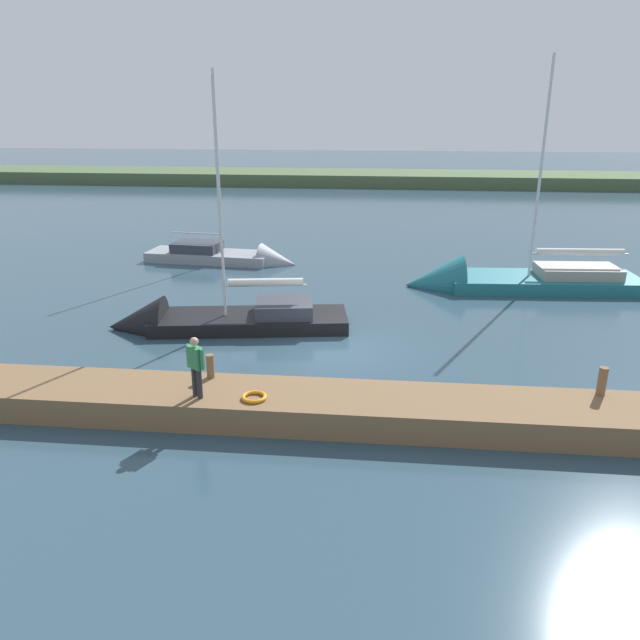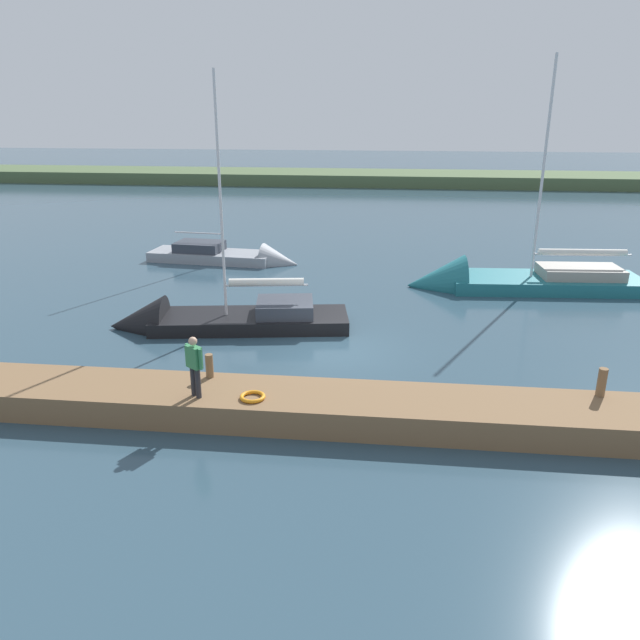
# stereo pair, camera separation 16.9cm
# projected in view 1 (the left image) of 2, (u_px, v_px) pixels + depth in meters

# --- Properties ---
(ground_plane) EXTENTS (200.00, 200.00, 0.00)m
(ground_plane) POSITION_uv_depth(u_px,v_px,m) (335.00, 351.00, 20.88)
(ground_plane) COLOR #2D4756
(far_shoreline) EXTENTS (180.00, 8.00, 2.40)m
(far_shoreline) POSITION_uv_depth(u_px,v_px,m) (371.00, 184.00, 65.90)
(far_shoreline) COLOR #4C603D
(far_shoreline) RESTS_ON ground_plane
(dock_pier) EXTENTS (20.76, 2.14, 0.75)m
(dock_pier) POSITION_uv_depth(u_px,v_px,m) (320.00, 407.00, 16.14)
(dock_pier) COLOR brown
(dock_pier) RESTS_ON ground_plane
(mooring_post_near) EXTENTS (0.23, 0.23, 0.76)m
(mooring_post_near) POSITION_uv_depth(u_px,v_px,m) (602.00, 381.00, 15.88)
(mooring_post_near) COLOR brown
(mooring_post_near) RESTS_ON dock_pier
(mooring_post_far) EXTENTS (0.21, 0.21, 0.67)m
(mooring_post_far) POSITION_uv_depth(u_px,v_px,m) (210.00, 366.00, 16.91)
(mooring_post_far) COLOR brown
(mooring_post_far) RESTS_ON dock_pier
(life_ring_buoy) EXTENTS (0.66, 0.66, 0.10)m
(life_ring_buoy) POSITION_uv_depth(u_px,v_px,m) (254.00, 397.00, 15.75)
(life_ring_buoy) COLOR orange
(life_ring_buoy) RESTS_ON dock_pier
(sailboat_behind_pier) EXTENTS (8.20, 2.86, 10.26)m
(sailboat_behind_pier) POSITION_uv_depth(u_px,v_px,m) (232.00, 260.00, 32.65)
(sailboat_behind_pier) COLOR gray
(sailboat_behind_pier) RESTS_ON ground_plane
(sailboat_inner_slip) EXTENTS (10.62, 3.47, 11.24)m
(sailboat_inner_slip) POSITION_uv_depth(u_px,v_px,m) (498.00, 284.00, 28.06)
(sailboat_inner_slip) COLOR #1E6B75
(sailboat_inner_slip) RESTS_ON ground_plane
(sailboat_outer_mooring) EXTENTS (9.07, 3.55, 10.07)m
(sailboat_outer_mooring) POSITION_uv_depth(u_px,v_px,m) (207.00, 323.00, 22.94)
(sailboat_outer_mooring) COLOR black
(sailboat_outer_mooring) RESTS_ON ground_plane
(person_on_dock) EXTENTS (0.53, 0.44, 1.64)m
(person_on_dock) POSITION_uv_depth(u_px,v_px,m) (196.00, 363.00, 15.57)
(person_on_dock) COLOR #28282D
(person_on_dock) RESTS_ON dock_pier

